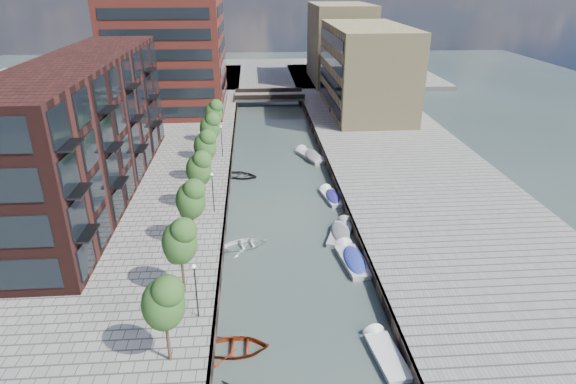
{
  "coord_description": "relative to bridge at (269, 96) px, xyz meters",
  "views": [
    {
      "loc": [
        -3.02,
        -18.86,
        22.2
      ],
      "look_at": [
        0.0,
        22.66,
        3.5
      ],
      "focal_mm": 30.0,
      "sensor_mm": 36.0,
      "label": 1
    }
  ],
  "objects": [
    {
      "name": "sloop_4",
      "position": [
        -4.88,
        -36.74,
        -1.39
      ],
      "size": [
        5.07,
        4.32,
        0.89
      ],
      "primitive_type": "imported",
      "rotation": [
        0.0,
        0.0,
        1.23
      ],
      "color": "#242427",
      "rests_on": "ground"
    },
    {
      "name": "motorboat_2",
      "position": [
        4.89,
        -67.31,
        -1.3
      ],
      "size": [
        2.18,
        4.8,
        1.54
      ],
      "color": "white",
      "rests_on": "ground"
    },
    {
      "name": "sloop_2",
      "position": [
        -4.61,
        -66.43,
        -1.39
      ],
      "size": [
        4.39,
        3.14,
        0.91
      ],
      "primitive_type": "imported",
      "rotation": [
        0.0,
        0.0,
        1.57
      ],
      "color": "maroon",
      "rests_on": "ground"
    },
    {
      "name": "lamp_0",
      "position": [
        -7.2,
        -64.0,
        2.12
      ],
      "size": [
        0.24,
        0.24,
        4.12
      ],
      "color": "black",
      "rests_on": "quay_left"
    },
    {
      "name": "apartment_block",
      "position": [
        -20.0,
        -42.0,
        6.61
      ],
      "size": [
        8.0,
        38.0,
        14.0
      ],
      "primitive_type": "cube",
      "color": "black",
      "rests_on": "quay_left"
    },
    {
      "name": "quay_wall_left",
      "position": [
        -6.1,
        -32.0,
        -0.89
      ],
      "size": [
        0.25,
        140.0,
        1.0
      ],
      "primitive_type": "cube",
      "color": "#332823",
      "rests_on": "ground"
    },
    {
      "name": "tan_block_far",
      "position": [
        16.0,
        16.0,
        7.61
      ],
      "size": [
        12.0,
        20.0,
        16.0
      ],
      "primitive_type": "cube",
      "color": "tan",
      "rests_on": "quay_right"
    },
    {
      "name": "tree_5",
      "position": [
        -8.5,
        -33.0,
        3.92
      ],
      "size": [
        2.5,
        2.5,
        5.95
      ],
      "color": "#382619",
      "rests_on": "quay_left"
    },
    {
      "name": "far_closure",
      "position": [
        0.0,
        28.0,
        -0.89
      ],
      "size": [
        80.0,
        40.0,
        1.0
      ],
      "primitive_type": "cube",
      "color": "gray",
      "rests_on": "ground"
    },
    {
      "name": "tree_2",
      "position": [
        -8.5,
        -54.0,
        3.92
      ],
      "size": [
        2.5,
        2.5,
        5.95
      ],
      "color": "#382619",
      "rests_on": "quay_left"
    },
    {
      "name": "motorboat_0",
      "position": [
        4.96,
        -56.36,
        -1.17
      ],
      "size": [
        2.59,
        5.63,
        1.81
      ],
      "color": "silver",
      "rests_on": "ground"
    },
    {
      "name": "tree_6",
      "position": [
        -8.5,
        -26.0,
        3.92
      ],
      "size": [
        2.5,
        2.5,
        5.95
      ],
      "color": "#382619",
      "rests_on": "quay_left"
    },
    {
      "name": "tree_0",
      "position": [
        -8.5,
        -68.0,
        3.92
      ],
      "size": [
        2.5,
        2.5,
        5.95
      ],
      "color": "#382619",
      "rests_on": "quay_left"
    },
    {
      "name": "tower",
      "position": [
        -17.0,
        -7.0,
        14.61
      ],
      "size": [
        18.0,
        18.0,
        30.0
      ],
      "primitive_type": "cube",
      "color": "maroon",
      "rests_on": "quay_left"
    },
    {
      "name": "tan_block_near",
      "position": [
        16.0,
        -10.0,
        6.61
      ],
      "size": [
        12.0,
        25.0,
        14.0
      ],
      "primitive_type": "cube",
      "color": "tan",
      "rests_on": "quay_right"
    },
    {
      "name": "motorboat_3",
      "position": [
        5.18,
        -43.53,
        -1.2
      ],
      "size": [
        2.4,
        4.82,
        1.54
      ],
      "color": "white",
      "rests_on": "ground"
    },
    {
      "name": "quay_wall_right",
      "position": [
        6.1,
        -32.0,
        -0.89
      ],
      "size": [
        0.25,
        140.0,
        1.0
      ],
      "primitive_type": "cube",
      "color": "#332823",
      "rests_on": "ground"
    },
    {
      "name": "tree_3",
      "position": [
        -8.5,
        -47.0,
        3.92
      ],
      "size": [
        2.5,
        2.5,
        5.95
      ],
      "color": "#382619",
      "rests_on": "quay_left"
    },
    {
      "name": "lamp_1",
      "position": [
        -7.2,
        -48.0,
        2.12
      ],
      "size": [
        0.24,
        0.24,
        4.12
      ],
      "color": "black",
      "rests_on": "quay_left"
    },
    {
      "name": "quay_right",
      "position": [
        16.0,
        -32.0,
        -0.89
      ],
      "size": [
        20.0,
        140.0,
        1.0
      ],
      "primitive_type": "cube",
      "color": "gray",
      "rests_on": "ground"
    },
    {
      "name": "sloop_3",
      "position": [
        -4.17,
        -53.34,
        -1.39
      ],
      "size": [
        4.92,
        4.14,
        0.87
      ],
      "primitive_type": "imported",
      "rotation": [
        0.0,
        0.0,
        1.88
      ],
      "color": "white",
      "rests_on": "ground"
    },
    {
      "name": "tree_4",
      "position": [
        -8.5,
        -40.0,
        3.92
      ],
      "size": [
        2.5,
        2.5,
        5.95
      ],
      "color": "#382619",
      "rests_on": "quay_left"
    },
    {
      "name": "motorboat_1",
      "position": [
        4.84,
        -51.67,
        -1.18
      ],
      "size": [
        3.36,
        5.38,
        1.7
      ],
      "color": "#B6B6B3",
      "rests_on": "ground"
    },
    {
      "name": "bridge",
      "position": [
        0.0,
        0.0,
        0.0
      ],
      "size": [
        13.0,
        6.0,
        1.3
      ],
      "color": "gray",
      "rests_on": "ground"
    },
    {
      "name": "motorboat_4",
      "position": [
        4.33,
        -30.45,
        -1.16
      ],
      "size": [
        3.96,
        5.94,
        1.88
      ],
      "color": "#B3B3B1",
      "rests_on": "ground"
    },
    {
      "name": "lamp_2",
      "position": [
        -7.2,
        -32.0,
        2.12
      ],
      "size": [
        0.24,
        0.24,
        4.12
      ],
      "color": "black",
      "rests_on": "quay_left"
    },
    {
      "name": "tree_1",
      "position": [
        -8.5,
        -61.0,
        3.92
      ],
      "size": [
        2.5,
        2.5,
        5.95
      ],
      "color": "#382619",
      "rests_on": "quay_left"
    },
    {
      "name": "water",
      "position": [
        0.0,
        -32.0,
        -1.39
      ],
      "size": [
        300.0,
        300.0,
        0.0
      ],
      "primitive_type": "plane",
      "color": "#38473F",
      "rests_on": "ground"
    },
    {
      "name": "car",
      "position": [
        11.08,
        -12.31,
        0.26
      ],
      "size": [
        2.76,
        4.12,
        1.3
      ],
      "primitive_type": "imported",
      "rotation": [
        0.0,
        0.0,
        0.35
      ],
      "color": "#9EA1A3",
      "rests_on": "quay_right"
    }
  ]
}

